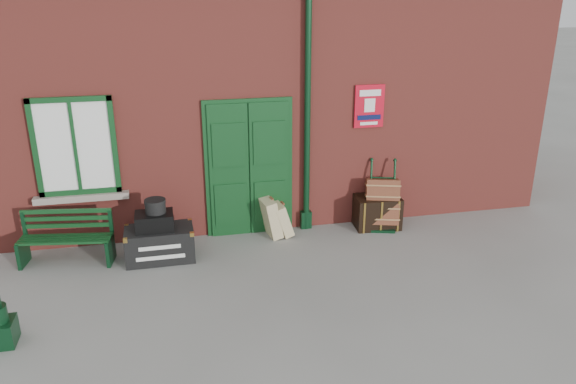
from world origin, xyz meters
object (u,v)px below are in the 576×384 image
object	(u,v)px
houdini_trunk	(160,244)
porter_trolley	(382,202)
bench	(66,236)
dark_trunk	(377,212)

from	to	relation	value
houdini_trunk	porter_trolley	distance (m)	3.73
bench	houdini_trunk	xyz separation A→B (m)	(1.35, -0.22, -0.16)
bench	dark_trunk	world-z (taller)	bench
bench	dark_trunk	distance (m)	4.98
dark_trunk	houdini_trunk	bearing A→B (deg)	-168.86
bench	dark_trunk	size ratio (longest dim) A/B	1.82
houdini_trunk	dark_trunk	xyz separation A→B (m)	(3.63, 0.44, 0.02)
dark_trunk	porter_trolley	bearing A→B (deg)	4.40
bench	porter_trolley	size ratio (longest dim) A/B	1.21
bench	porter_trolley	distance (m)	5.05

